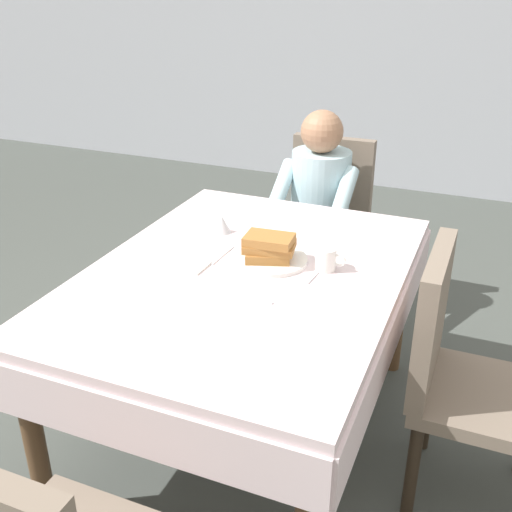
{
  "coord_description": "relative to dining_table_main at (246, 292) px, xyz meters",
  "views": [
    {
      "loc": [
        0.8,
        -1.83,
        1.74
      ],
      "look_at": [
        0.03,
        0.03,
        0.79
      ],
      "focal_mm": 42.98,
      "sensor_mm": 36.0,
      "label": 1
    }
  ],
  "objects": [
    {
      "name": "plate_breakfast",
      "position": [
        0.06,
        0.1,
        0.1
      ],
      "size": [
        0.28,
        0.28,
        0.02
      ],
      "primitive_type": "cylinder",
      "color": "white",
      "rests_on": "dining_table_main"
    },
    {
      "name": "chair_right_side",
      "position": [
        0.77,
        0.0,
        -0.12
      ],
      "size": [
        0.45,
        0.44,
        0.93
      ],
      "rotation": [
        0.0,
        0.0,
        -1.57
      ],
      "color": "#7A6B5B",
      "rests_on": "ground"
    },
    {
      "name": "syrup_pitcher",
      "position": [
        -0.23,
        0.29,
        0.13
      ],
      "size": [
        0.08,
        0.08,
        0.07
      ],
      "color": "silver",
      "rests_on": "dining_table_main"
    },
    {
      "name": "dining_table_main",
      "position": [
        0.0,
        0.0,
        0.0
      ],
      "size": [
        1.12,
        1.52,
        0.74
      ],
      "color": "silver",
      "rests_on": "ground"
    },
    {
      "name": "diner_person",
      "position": [
        -0.04,
        1.01,
        0.02
      ],
      "size": [
        0.4,
        0.43,
        1.12
      ],
      "rotation": [
        0.0,
        0.0,
        3.14
      ],
      "color": "silver",
      "rests_on": "ground"
    },
    {
      "name": "chair_diner",
      "position": [
        -0.04,
        1.17,
        -0.12
      ],
      "size": [
        0.44,
        0.45,
        0.93
      ],
      "rotation": [
        0.0,
        0.0,
        3.14
      ],
      "color": "#7A6B5B",
      "rests_on": "ground"
    },
    {
      "name": "knife_right_of_plate",
      "position": [
        0.25,
        0.08,
        0.09
      ],
      "size": [
        0.03,
        0.2,
        0.0
      ],
      "primitive_type": "cube",
      "rotation": [
        0.0,
        0.0,
        1.49
      ],
      "color": "silver",
      "rests_on": "dining_table_main"
    },
    {
      "name": "fork_left_of_plate",
      "position": [
        -0.13,
        0.08,
        0.09
      ],
      "size": [
        0.02,
        0.18,
        0.0
      ],
      "primitive_type": "cube",
      "rotation": [
        0.0,
        0.0,
        1.53
      ],
      "color": "silver",
      "rests_on": "dining_table_main"
    },
    {
      "name": "napkin_folded",
      "position": [
        -0.23,
        -0.04,
        0.09
      ],
      "size": [
        0.17,
        0.13,
        0.01
      ],
      "primitive_type": "cube",
      "rotation": [
        0.0,
        0.0,
        -0.04
      ],
      "color": "white",
      "rests_on": "dining_table_main"
    },
    {
      "name": "spoon_near_edge",
      "position": [
        0.11,
        -0.2,
        0.09
      ],
      "size": [
        0.15,
        0.03,
        0.0
      ],
      "primitive_type": "cube",
      "rotation": [
        0.0,
        0.0,
        0.12
      ],
      "color": "silver",
      "rests_on": "dining_table_main"
    },
    {
      "name": "cup_coffee",
      "position": [
        0.27,
        0.12,
        0.13
      ],
      "size": [
        0.11,
        0.08,
        0.08
      ],
      "color": "white",
      "rests_on": "dining_table_main"
    },
    {
      "name": "breakfast_stack",
      "position": [
        0.05,
        0.1,
        0.15
      ],
      "size": [
        0.21,
        0.18,
        0.09
      ],
      "color": "#A36B33",
      "rests_on": "plate_breakfast"
    },
    {
      "name": "ground_plane",
      "position": [
        0.0,
        0.0,
        -0.65
      ],
      "size": [
        14.0,
        14.0,
        0.0
      ],
      "primitive_type": "plane",
      "color": "#474C47"
    }
  ]
}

